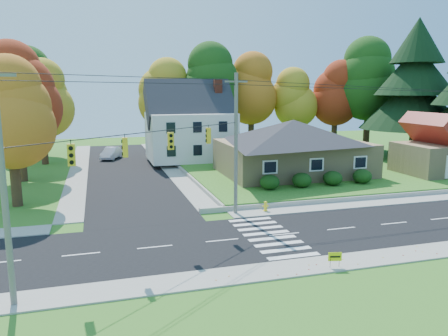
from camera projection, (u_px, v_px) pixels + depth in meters
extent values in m
plane|color=#3D7923|center=(284.00, 234.00, 27.05)|extent=(120.00, 120.00, 0.00)
cube|color=black|center=(284.00, 234.00, 27.04)|extent=(90.00, 8.00, 0.02)
cube|color=black|center=(125.00, 169.00, 49.40)|extent=(8.00, 44.00, 0.02)
cube|color=#9C9A90|center=(256.00, 212.00, 31.76)|extent=(90.00, 2.00, 0.08)
cube|color=#9C9A90|center=(324.00, 264.00, 22.32)|extent=(90.00, 2.00, 0.08)
cube|color=#3D7923|center=(313.00, 165.00, 50.43)|extent=(30.00, 30.00, 0.50)
cube|color=tan|center=(293.00, 158.00, 44.00)|extent=(14.00, 10.00, 3.20)
pyramid|color=#26262B|center=(293.00, 131.00, 43.52)|extent=(14.60, 10.60, 2.20)
cube|color=silver|center=(190.00, 136.00, 52.92)|extent=(10.00, 8.00, 5.60)
pyramid|color=#26262B|center=(190.00, 103.00, 52.21)|extent=(10.40, 8.40, 2.40)
cube|color=brown|center=(218.00, 119.00, 53.53)|extent=(0.90, 0.90, 9.60)
cube|color=tan|center=(436.00, 158.00, 44.10)|extent=(7.00, 6.00, 3.00)
pyramid|color=maroon|center=(438.00, 136.00, 43.69)|extent=(7.30, 6.30, 1.60)
ellipsoid|color=#163A10|center=(270.00, 182.00, 36.93)|extent=(1.70, 1.70, 1.27)
ellipsoid|color=#163A10|center=(302.00, 180.00, 37.76)|extent=(1.70, 1.70, 1.27)
ellipsoid|color=#163A10|center=(333.00, 178.00, 38.59)|extent=(1.70, 1.70, 1.27)
ellipsoid|color=#163A10|center=(362.00, 176.00, 39.41)|extent=(1.70, 1.70, 1.27)
cylinder|color=#666059|center=(4.00, 188.00, 17.25)|extent=(0.26, 0.26, 10.00)
cylinder|color=#666059|center=(236.00, 145.00, 30.66)|extent=(0.26, 0.26, 10.00)
cube|color=#666059|center=(236.00, 82.00, 29.88)|extent=(1.60, 0.12, 0.12)
cube|color=gold|center=(71.00, 155.00, 19.66)|extent=(0.34, 0.26, 1.00)
cube|color=gold|center=(125.00, 147.00, 22.24)|extent=(0.26, 0.34, 1.00)
cube|color=gold|center=(171.00, 141.00, 25.01)|extent=(0.34, 0.26, 1.00)
cube|color=gold|center=(208.00, 136.00, 27.91)|extent=(0.26, 0.34, 1.00)
cylinder|color=black|center=(151.00, 132.00, 23.67)|extent=(13.02, 10.43, 0.04)
cylinder|color=#3F2A19|center=(166.00, 133.00, 58.05)|extent=(0.80, 0.80, 5.40)
sphere|color=#B49423|center=(165.00, 103.00, 57.36)|extent=(6.72, 6.72, 6.72)
sphere|color=#B49423|center=(165.00, 90.00, 57.06)|extent=(5.91, 5.91, 5.91)
sphere|color=#B49423|center=(165.00, 77.00, 56.76)|extent=(5.11, 5.11, 5.11)
cylinder|color=#3F2A19|center=(212.00, 129.00, 58.68)|extent=(0.86, 0.86, 6.30)
sphere|color=#1E4A14|center=(211.00, 95.00, 57.87)|extent=(7.84, 7.84, 7.84)
sphere|color=#1E4A14|center=(211.00, 80.00, 57.53)|extent=(6.90, 6.90, 6.90)
sphere|color=#1E4A14|center=(211.00, 64.00, 57.18)|extent=(5.96, 5.96, 5.96)
cylinder|color=#3F2A19|center=(251.00, 129.00, 61.32)|extent=(0.83, 0.83, 5.85)
sphere|color=#C1661A|center=(251.00, 98.00, 60.57)|extent=(7.28, 7.28, 7.28)
sphere|color=#C1661A|center=(252.00, 85.00, 60.25)|extent=(6.41, 6.41, 6.41)
sphere|color=#C1661A|center=(252.00, 72.00, 59.93)|extent=(5.53, 5.53, 5.53)
cylinder|color=#3F2A19|center=(293.00, 131.00, 62.11)|extent=(0.77, 0.77, 4.95)
sphere|color=#B49423|center=(294.00, 106.00, 61.48)|extent=(6.16, 6.16, 6.16)
sphere|color=#B49423|center=(294.00, 95.00, 61.20)|extent=(5.42, 5.42, 5.42)
sphere|color=#B49423|center=(294.00, 84.00, 60.93)|extent=(4.68, 4.68, 4.68)
cylinder|color=#3F2A19|center=(334.00, 129.00, 62.78)|extent=(0.80, 0.80, 5.40)
sphere|color=maroon|center=(335.00, 102.00, 62.09)|extent=(6.72, 6.72, 6.72)
sphere|color=maroon|center=(336.00, 90.00, 61.79)|extent=(5.91, 5.91, 5.91)
sphere|color=maroon|center=(337.00, 78.00, 61.49)|extent=(5.11, 5.11, 5.11)
cylinder|color=#3F2A19|center=(367.00, 125.00, 61.87)|extent=(0.89, 0.89, 6.75)
sphere|color=#1E4A14|center=(369.00, 90.00, 61.01)|extent=(8.40, 8.40, 8.40)
sphere|color=#1E4A14|center=(370.00, 75.00, 60.64)|extent=(7.39, 7.39, 7.39)
sphere|color=#1E4A14|center=(371.00, 60.00, 60.27)|extent=(6.38, 6.38, 6.38)
cylinder|color=#3F2A19|center=(410.00, 145.00, 54.93)|extent=(0.40, 0.40, 2.88)
cone|color=black|center=(414.00, 102.00, 53.97)|extent=(12.80, 12.80, 6.72)
cone|color=black|center=(416.00, 70.00, 53.29)|extent=(9.60, 9.60, 6.08)
cone|color=black|center=(418.00, 40.00, 52.67)|extent=(6.40, 6.40, 5.44)
cylinder|color=#3F2A19|center=(15.00, 174.00, 33.26)|extent=(0.77, 0.77, 4.95)
sphere|color=#C1661A|center=(11.00, 128.00, 32.62)|extent=(6.16, 6.16, 6.16)
sphere|color=#C1661A|center=(9.00, 107.00, 32.35)|extent=(5.42, 5.42, 5.42)
sphere|color=#C1661A|center=(7.00, 86.00, 32.08)|extent=(4.68, 4.68, 4.68)
cylinder|color=#3F2A19|center=(21.00, 152.00, 42.35)|extent=(0.83, 0.83, 5.85)
sphere|color=maroon|center=(18.00, 108.00, 41.60)|extent=(7.28, 7.28, 7.28)
sphere|color=maroon|center=(16.00, 88.00, 41.28)|extent=(6.41, 6.41, 6.41)
sphere|color=maroon|center=(14.00, 69.00, 40.96)|extent=(5.53, 5.53, 5.53)
cylinder|color=#3F2A19|center=(44.00, 142.00, 52.11)|extent=(0.80, 0.80, 5.40)
sphere|color=#B49423|center=(41.00, 109.00, 51.42)|extent=(6.72, 6.72, 6.72)
sphere|color=#B49423|center=(40.00, 95.00, 51.12)|extent=(5.91, 5.91, 5.91)
sphere|color=#B49423|center=(39.00, 80.00, 50.83)|extent=(5.11, 5.11, 5.11)
cylinder|color=#3F2A19|center=(34.00, 132.00, 59.04)|extent=(0.86, 0.86, 6.30)
sphere|color=#1E4A14|center=(32.00, 98.00, 58.23)|extent=(7.84, 7.84, 7.84)
sphere|color=#1E4A14|center=(31.00, 83.00, 57.89)|extent=(6.90, 6.90, 6.90)
sphere|color=#1E4A14|center=(29.00, 68.00, 57.54)|extent=(5.96, 5.96, 5.96)
imported|color=silver|center=(111.00, 153.00, 56.29)|extent=(3.03, 4.80, 1.49)
cylinder|color=yellow|center=(265.00, 211.00, 32.02)|extent=(0.36, 0.36, 0.10)
cylinder|color=yellow|center=(266.00, 207.00, 31.97)|extent=(0.24, 0.24, 0.55)
sphere|color=yellow|center=(266.00, 203.00, 31.91)|extent=(0.26, 0.26, 0.26)
cylinder|color=yellow|center=(266.00, 206.00, 31.95)|extent=(0.45, 0.13, 0.12)
cylinder|color=black|center=(330.00, 264.00, 21.77)|extent=(0.02, 0.02, 0.57)
cylinder|color=black|center=(339.00, 263.00, 21.91)|extent=(0.02, 0.02, 0.57)
cube|color=#D4DC0A|center=(335.00, 257.00, 21.78)|extent=(0.68, 0.19, 0.46)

